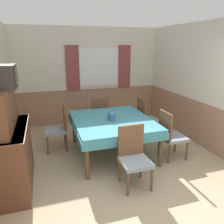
# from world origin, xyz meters

# --- Properties ---
(ground_plane) EXTENTS (16.00, 16.00, 0.00)m
(ground_plane) POSITION_xyz_m (0.00, 0.00, 0.00)
(ground_plane) COLOR tan
(wall_back) EXTENTS (4.34, 0.10, 2.60)m
(wall_back) POSITION_xyz_m (0.02, 4.03, 1.32)
(wall_back) COLOR silver
(wall_back) RESTS_ON ground_plane
(wall_right) EXTENTS (0.05, 4.41, 2.60)m
(wall_right) POSITION_xyz_m (2.00, 2.00, 1.30)
(wall_right) COLOR silver
(wall_right) RESTS_ON ground_plane
(dining_table) EXTENTS (1.52, 1.70, 0.73)m
(dining_table) POSITION_xyz_m (0.02, 1.91, 0.63)
(dining_table) COLOR teal
(dining_table) RESTS_ON ground_plane
(chair_head_window) EXTENTS (0.44, 0.44, 0.95)m
(chair_head_window) POSITION_xyz_m (0.02, 2.99, 0.50)
(chair_head_window) COLOR brown
(chair_head_window) RESTS_ON ground_plane
(chair_right_far) EXTENTS (0.44, 0.44, 0.95)m
(chair_right_far) POSITION_xyz_m (1.01, 2.43, 0.50)
(chair_right_far) COLOR brown
(chair_right_far) RESTS_ON ground_plane
(chair_left_far) EXTENTS (0.44, 0.44, 0.95)m
(chair_left_far) POSITION_xyz_m (-0.98, 2.43, 0.50)
(chair_left_far) COLOR brown
(chair_left_far) RESTS_ON ground_plane
(chair_right_near) EXTENTS (0.44, 0.44, 0.95)m
(chair_right_near) POSITION_xyz_m (1.01, 1.39, 0.50)
(chair_right_near) COLOR brown
(chair_right_near) RESTS_ON ground_plane
(chair_head_near) EXTENTS (0.44, 0.44, 0.95)m
(chair_head_near) POSITION_xyz_m (0.02, 0.83, 0.50)
(chair_head_near) COLOR brown
(chair_head_near) RESTS_ON ground_plane
(sideboard) EXTENTS (0.46, 1.26, 1.55)m
(sideboard) POSITION_xyz_m (-1.74, 1.31, 0.67)
(sideboard) COLOR brown
(sideboard) RESTS_ON ground_plane
(tv) EXTENTS (0.29, 0.40, 0.32)m
(tv) POSITION_xyz_m (-1.70, 1.32, 1.71)
(tv) COLOR #2D2823
(tv) RESTS_ON sideboard
(vase) EXTENTS (0.15, 0.15, 0.16)m
(vase) POSITION_xyz_m (-0.02, 1.86, 0.81)
(vase) COLOR #335684
(vase) RESTS_ON dining_table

